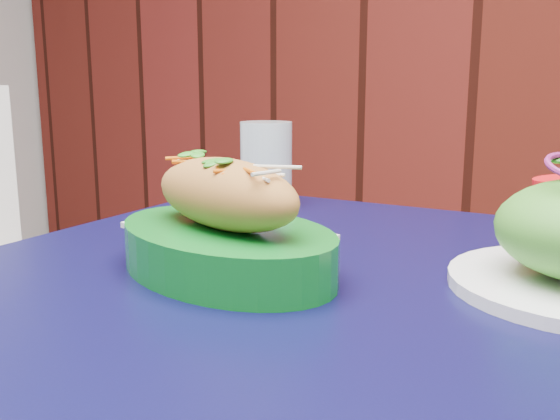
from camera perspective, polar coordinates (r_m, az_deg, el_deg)
The scene contains 3 objects.
cafe_table at distance 0.64m, azimuth 4.66°, elevation -14.06°, with size 0.93×0.93×0.75m.
banh_mi_basket at distance 0.63m, azimuth -5.01°, elevation -1.59°, with size 0.30×0.22×0.12m.
water_glass at distance 0.97m, azimuth -1.27°, elevation 4.24°, with size 0.08×0.08×0.13m, color silver.
Camera 1 is at (0.75, 1.09, 0.94)m, focal length 40.00 mm.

